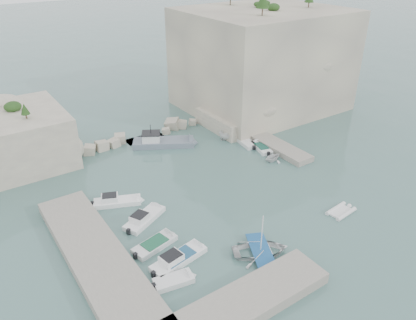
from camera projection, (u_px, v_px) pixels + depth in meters
ground at (237, 203)px, 47.10m from camera, size 400.00×400.00×0.00m
cliff_east at (262, 60)px, 71.20m from camera, size 26.00×22.00×17.00m
cliff_terrace at (233, 119)px, 66.05m from camera, size 8.00×10.00×2.50m
outcrop_west at (3, 141)px, 53.78m from camera, size 16.00×14.00×7.00m
quay_west at (99, 261)px, 37.71m from camera, size 5.00×24.00×1.10m
quay_south at (234, 309)px, 32.79m from camera, size 18.00×4.00×1.10m
ledge_east at (267, 141)px, 60.87m from camera, size 3.00×16.00×0.80m
breakwater at (144, 134)px, 62.31m from camera, size 28.00×3.00×1.40m
motorboat_a at (118, 204)px, 46.95m from camera, size 6.11×3.91×1.40m
motorboat_b at (145, 220)px, 44.14m from camera, size 6.03×4.28×1.40m
motorboat_c at (155, 247)px, 40.34m from camera, size 5.34×2.90×0.70m
motorboat_d at (179, 261)px, 38.50m from camera, size 6.58×2.98×1.40m
motorboat_e at (174, 283)px, 36.03m from camera, size 4.09×2.23×0.70m
rowboat at (260, 254)px, 39.43m from camera, size 6.65×5.89×1.14m
inflatable_dinghy at (341, 213)px, 45.42m from camera, size 3.76×2.10×0.44m
tender_east_a at (272, 161)px, 56.21m from camera, size 3.07×2.72×1.51m
tender_east_b at (261, 149)px, 59.26m from camera, size 2.72×4.96×0.70m
tender_east_c at (245, 143)px, 61.15m from camera, size 2.42×5.56×0.70m
tender_east_d at (233, 139)px, 62.40m from camera, size 5.03×3.10×1.82m
work_boat at (164, 145)px, 60.52m from camera, size 9.99×7.39×2.20m
rowboat_mast at (262, 232)px, 38.17m from camera, size 0.10×0.10×4.20m
vegetation at (236, 4)px, 65.20m from camera, size 53.48×13.88×13.40m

